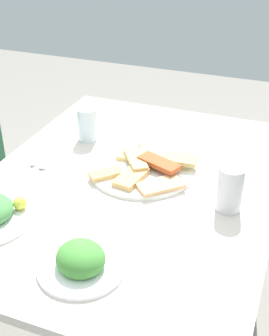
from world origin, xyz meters
TOP-DOWN VIEW (x-y plane):
  - dining_table at (0.00, 0.00)m, footprint 1.07×0.81m
  - pide_platter at (0.06, -0.02)m, footprint 0.31×0.31m
  - salad_plate_greens at (-0.37, -0.03)m, footprint 0.19×0.19m
  - soda_can at (-0.03, -0.29)m, footprint 0.09×0.09m
  - drinking_glass at (0.19, 0.22)m, footprint 0.06×0.06m
  - paper_napkin at (0.05, 0.31)m, footprint 0.16×0.16m
  - fork at (0.05, 0.29)m, footprint 0.18×0.07m
  - spoon at (0.05, 0.33)m, footprint 0.17×0.07m

SIDE VIEW (x-z plane):
  - dining_table at x=0.00m, z-range 0.27..0.98m
  - paper_napkin at x=0.05m, z-range 0.70..0.71m
  - fork at x=0.05m, z-range 0.71..0.71m
  - spoon at x=0.05m, z-range 0.71..0.71m
  - pide_platter at x=0.06m, z-range 0.70..0.74m
  - salad_plate_greens at x=-0.37m, z-range 0.69..0.76m
  - drinking_glass at x=0.19m, z-range 0.70..0.81m
  - soda_can at x=-0.03m, z-range 0.70..0.83m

